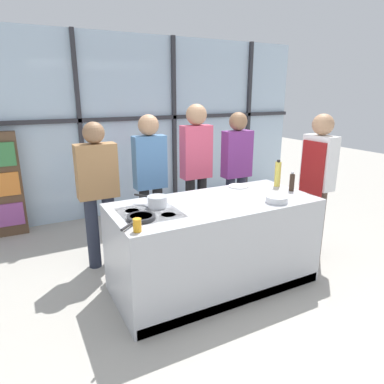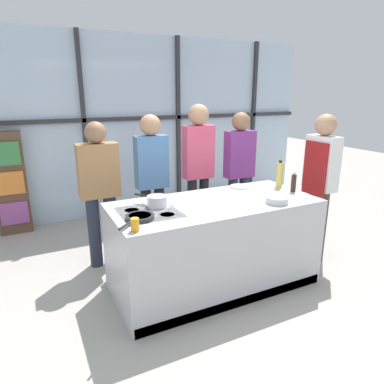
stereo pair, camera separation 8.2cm
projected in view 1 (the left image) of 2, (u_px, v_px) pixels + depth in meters
ground_plane at (214, 283)px, 3.61m from camera, size 18.00×18.00×0.00m
back_window_wall at (129, 127)px, 5.46m from camera, size 6.40×0.10×2.80m
bookshelf at (5, 185)px, 4.67m from camera, size 0.42×0.19×1.44m
demo_island at (214, 244)px, 3.48m from camera, size 2.05×0.92×0.91m
chef at (317, 177)px, 3.98m from camera, size 0.24×0.39×1.72m
spectator_far_left at (98, 188)px, 3.76m from camera, size 0.43×0.23×1.65m
spectator_center_left at (150, 176)px, 4.01m from camera, size 0.38×0.24×1.71m
spectator_center_right at (196, 165)px, 4.26m from camera, size 0.38×0.25×1.81m
spectator_far_right at (237, 167)px, 4.56m from camera, size 0.39×0.24×1.70m
frying_pan at (141, 218)px, 2.88m from camera, size 0.36×0.34×0.04m
saucepan at (157, 201)px, 3.20m from camera, size 0.25×0.31×0.10m
white_plate at (238, 186)px, 3.87m from camera, size 0.23×0.23×0.01m
mixing_bowl at (277, 199)px, 3.32m from camera, size 0.21×0.21×0.06m
oil_bottle at (278, 174)px, 3.86m from camera, size 0.07×0.07×0.30m
pepper_grinder at (292, 182)px, 3.69m from camera, size 0.05×0.05×0.22m
juice_glass_near at (137, 225)px, 2.62m from camera, size 0.07×0.07×0.10m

